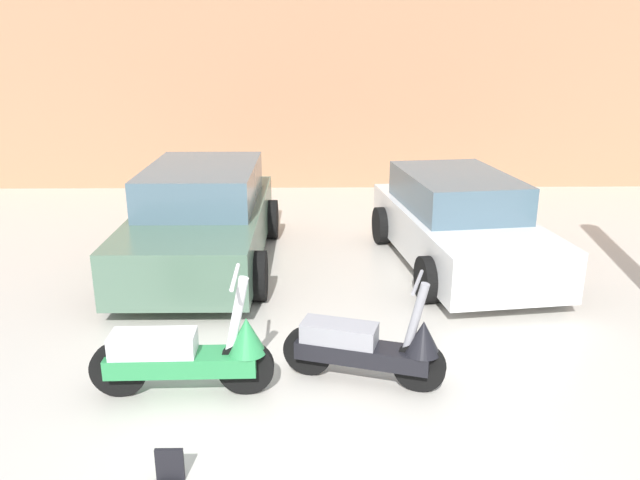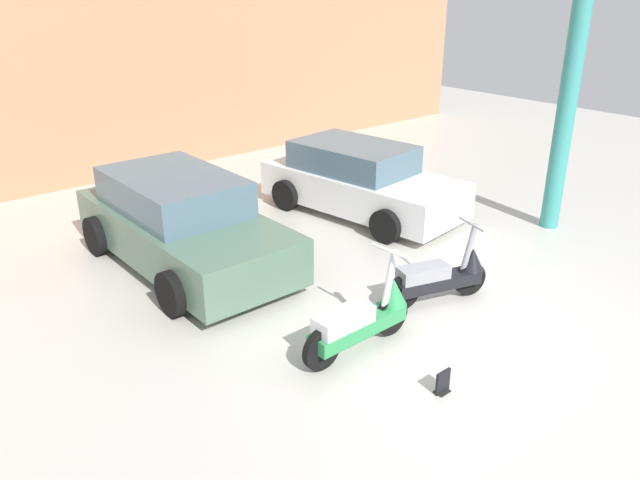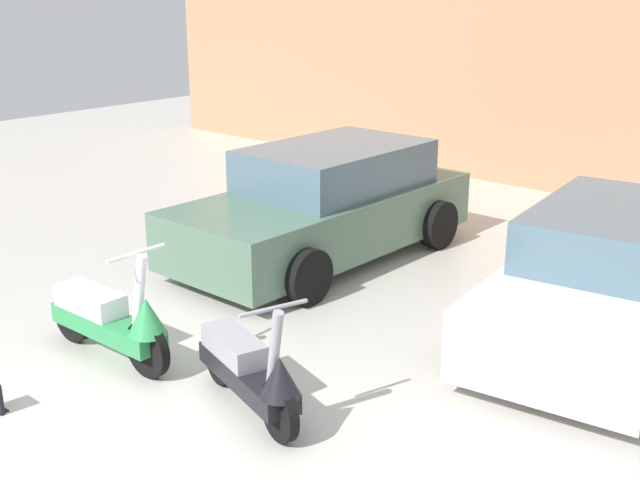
# 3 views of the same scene
# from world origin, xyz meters

# --- Properties ---
(ground_plane) EXTENTS (28.00, 28.00, 0.00)m
(ground_plane) POSITION_xyz_m (0.00, 0.00, 0.00)
(ground_plane) COLOR beige
(wall_back) EXTENTS (19.60, 0.12, 4.05)m
(wall_back) POSITION_xyz_m (0.00, 8.67, 2.03)
(wall_back) COLOR tan
(wall_back) RESTS_ON ground_plane
(scooter_front_left) EXTENTS (1.61, 0.58, 1.12)m
(scooter_front_left) POSITION_xyz_m (-1.28, 0.51, 0.40)
(scooter_front_left) COLOR black
(scooter_front_left) RESTS_ON ground_plane
(scooter_front_right) EXTENTS (1.46, 0.72, 1.05)m
(scooter_front_right) POSITION_xyz_m (0.31, 0.67, 0.37)
(scooter_front_right) COLOR black
(scooter_front_right) RESTS_ON ground_plane
(car_rear_left) EXTENTS (1.95, 4.00, 1.35)m
(car_rear_left) POSITION_xyz_m (-1.72, 3.92, 0.65)
(car_rear_left) COLOR #51705B
(car_rear_left) RESTS_ON ground_plane
(car_rear_center) EXTENTS (2.15, 3.87, 1.26)m
(car_rear_center) POSITION_xyz_m (1.81, 3.83, 0.60)
(car_rear_center) COLOR white
(car_rear_center) RESTS_ON ground_plane
(placard_near_left_scooter) EXTENTS (0.20, 0.12, 0.26)m
(placard_near_left_scooter) POSITION_xyz_m (-1.23, -0.64, 0.11)
(placard_near_left_scooter) COLOR black
(placard_near_left_scooter) RESTS_ON ground_plane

